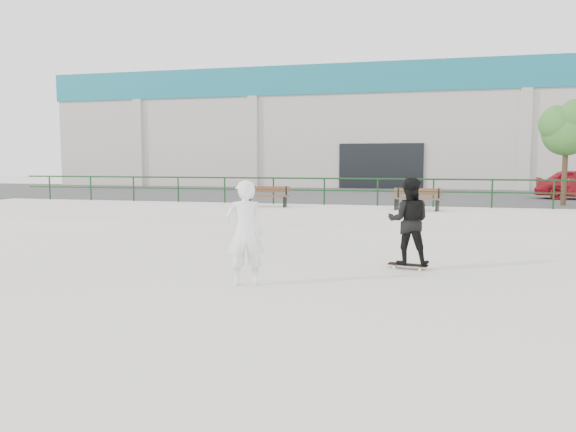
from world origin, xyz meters
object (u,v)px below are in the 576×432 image
(bench_right, at_px, (417,199))
(skateboard, at_px, (408,265))
(seated_skater, at_px, (245,233))
(tree, at_px, (568,127))
(standing_skater, at_px, (409,221))
(bench_left, at_px, (267,196))

(bench_right, distance_m, skateboard, 7.99)
(skateboard, bearing_deg, bench_right, 100.17)
(bench_right, bearing_deg, skateboard, -79.97)
(bench_right, distance_m, seated_skater, 10.50)
(bench_right, relative_size, tree, 0.43)
(skateboard, xyz_separation_m, seated_skater, (-2.70, -2.20, 0.84))
(tree, bearing_deg, standing_skater, -114.74)
(tree, distance_m, seated_skater, 16.06)
(skateboard, relative_size, seated_skater, 0.44)
(bench_left, height_order, seated_skater, seated_skater)
(tree, xyz_separation_m, standing_skater, (-5.30, -11.49, -2.46))
(tree, bearing_deg, skateboard, -114.74)
(standing_skater, relative_size, seated_skater, 0.95)
(bench_right, height_order, standing_skater, standing_skater)
(bench_left, relative_size, standing_skater, 0.95)
(bench_left, relative_size, seated_skater, 0.90)
(bench_left, distance_m, seated_skater, 10.66)
(tree, distance_m, skateboard, 13.09)
(bench_right, xyz_separation_m, skateboard, (0.01, -7.95, -0.80))
(bench_left, xyz_separation_m, seated_skater, (2.62, -10.33, 0.04))
(bench_right, relative_size, seated_skater, 0.92)
(skateboard, bearing_deg, seated_skater, -130.69)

